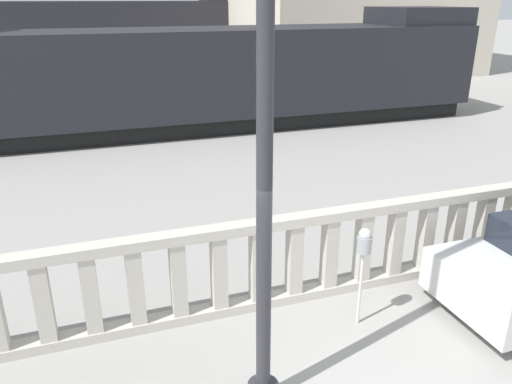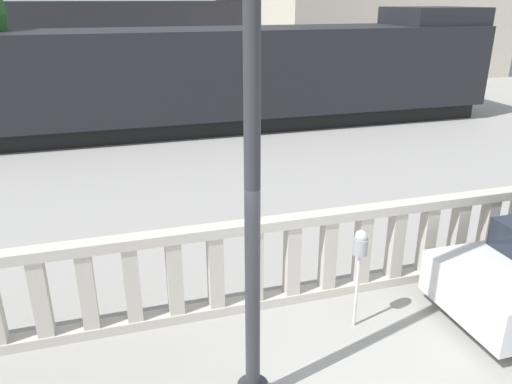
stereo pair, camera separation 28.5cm
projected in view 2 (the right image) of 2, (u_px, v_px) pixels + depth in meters
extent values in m
cube|color=#BCB5A8|center=(291.00, 296.00, 7.32)|extent=(13.99, 0.24, 0.14)
cube|color=#BCB5A8|center=(293.00, 221.00, 6.88)|extent=(13.99, 0.24, 0.14)
cube|color=#BCB5A8|center=(41.00, 298.00, 6.21)|extent=(0.20, 0.20, 1.07)
cube|color=#BCB5A8|center=(87.00, 290.00, 6.36)|extent=(0.20, 0.20, 1.07)
cube|color=#BCB5A8|center=(132.00, 284.00, 6.51)|extent=(0.20, 0.20, 1.07)
cube|color=#BCB5A8|center=(175.00, 277.00, 6.65)|extent=(0.20, 0.20, 1.07)
cube|color=#BCB5A8|center=(215.00, 271.00, 6.80)|extent=(0.20, 0.20, 1.07)
cube|color=#BCB5A8|center=(254.00, 265.00, 6.95)|extent=(0.20, 0.20, 1.07)
cube|color=#BCB5A8|center=(292.00, 260.00, 7.10)|extent=(0.20, 0.20, 1.07)
cube|color=#BCB5A8|center=(328.00, 254.00, 7.25)|extent=(0.20, 0.20, 1.07)
cube|color=#BCB5A8|center=(362.00, 249.00, 7.40)|extent=(0.20, 0.20, 1.07)
cube|color=#BCB5A8|center=(395.00, 244.00, 7.55)|extent=(0.20, 0.20, 1.07)
cube|color=#BCB5A8|center=(427.00, 239.00, 7.70)|extent=(0.20, 0.20, 1.07)
cube|color=#BCB5A8|center=(458.00, 235.00, 7.85)|extent=(0.20, 0.20, 1.07)
cube|color=#BCB5A8|center=(487.00, 230.00, 8.00)|extent=(0.20, 0.20, 1.07)
cylinder|color=#2D2D33|center=(252.00, 88.00, 4.30)|extent=(0.16, 0.16, 6.46)
cylinder|color=silver|center=(357.00, 291.00, 6.59)|extent=(0.04, 0.04, 1.09)
cylinder|color=gray|center=(360.00, 246.00, 6.35)|extent=(0.19, 0.19, 0.22)
sphere|color=#B2B7BC|center=(361.00, 236.00, 6.30)|extent=(0.16, 0.16, 0.16)
cylinder|color=black|center=(473.00, 272.00, 7.41)|extent=(0.70, 0.18, 0.70)
cube|color=black|center=(209.00, 120.00, 16.89)|extent=(19.21, 2.44, 0.55)
cube|color=black|center=(208.00, 72.00, 16.30)|extent=(19.61, 3.05, 2.69)
cube|color=black|center=(434.00, 16.00, 17.94)|extent=(2.94, 2.75, 0.60)
cube|color=black|center=(114.00, 64.00, 31.30)|extent=(19.46, 2.50, 0.55)
cube|color=black|center=(111.00, 31.00, 30.58)|extent=(19.86, 3.12, 3.41)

